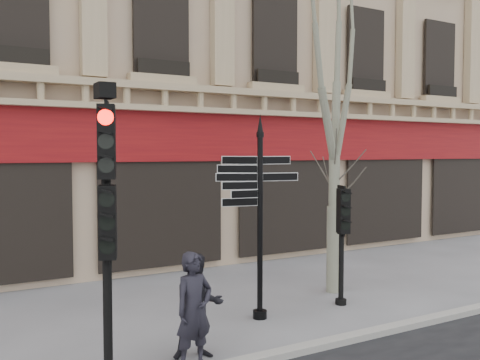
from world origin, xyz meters
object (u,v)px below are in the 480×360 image
object	(u,v)px
fingerpost	(260,182)
traffic_signal_main	(106,192)
traffic_signal_secondary	(342,224)
pedestrian_b	(198,306)
pedestrian_a	(194,310)
plane_tree	(335,57)

from	to	relation	value
fingerpost	traffic_signal_main	world-z (taller)	traffic_signal_main
traffic_signal_secondary	pedestrian_b	bearing A→B (deg)	-141.85
fingerpost	pedestrian_b	world-z (taller)	fingerpost
traffic_signal_secondary	pedestrian_b	xyz separation A→B (m)	(-3.85, -1.13, -0.89)
fingerpost	pedestrian_a	bearing A→B (deg)	-122.99
plane_tree	traffic_signal_main	bearing A→B (deg)	-161.65
traffic_signal_main	plane_tree	size ratio (longest dim) A/B	0.55
traffic_signal_secondary	plane_tree	size ratio (longest dim) A/B	0.32
pedestrian_b	plane_tree	bearing A→B (deg)	39.91
fingerpost	traffic_signal_main	size ratio (longest dim) A/B	0.94
fingerpost	traffic_signal_secondary	bearing A→B (deg)	19.40
fingerpost	pedestrian_a	xyz separation A→B (m)	(-2.10, -1.51, -1.76)
fingerpost	traffic_signal_secondary	xyz separation A→B (m)	(1.97, -0.07, -0.93)
pedestrian_a	pedestrian_b	size ratio (longest dim) A/B	1.06
fingerpost	traffic_signal_secondary	world-z (taller)	fingerpost
fingerpost	pedestrian_b	size ratio (longest dim) A/B	2.40
plane_tree	pedestrian_a	xyz separation A→B (m)	(-4.60, -2.32, -4.45)
traffic_signal_main	plane_tree	distance (m)	6.65
pedestrian_a	plane_tree	bearing A→B (deg)	15.63
fingerpost	traffic_signal_main	xyz separation A→B (m)	(-3.27, -1.10, -0.00)
traffic_signal_secondary	pedestrian_b	world-z (taller)	traffic_signal_secondary
fingerpost	plane_tree	distance (m)	3.76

